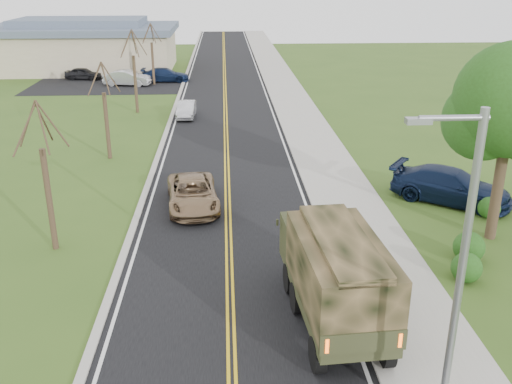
{
  "coord_description": "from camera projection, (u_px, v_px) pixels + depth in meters",
  "views": [
    {
      "loc": [
        -0.06,
        -11.12,
        10.45
      ],
      "look_at": [
        1.19,
        11.21,
        1.8
      ],
      "focal_mm": 40.0,
      "sensor_mm": 36.0,
      "label": 1
    }
  ],
  "objects": [
    {
      "name": "curb_right",
      "position": [
        271.0,
        95.0,
        51.57
      ],
      "size": [
        0.3,
        120.0,
        0.12
      ],
      "primitive_type": "cube",
      "color": "#9E998E",
      "rests_on": "ground"
    },
    {
      "name": "bare_tree_b",
      "position": [
        106.0,
        118.0,
        33.36
      ],
      "size": [
        1.83,
        2.14,
        5.73
      ],
      "color": "#38281C",
      "rests_on": "ground"
    },
    {
      "name": "sidewalk_right",
      "position": [
        290.0,
        95.0,
        51.67
      ],
      "size": [
        3.2,
        120.0,
        0.1
      ],
      "primitive_type": "cube",
      "color": "#9E998E",
      "rests_on": "ground"
    },
    {
      "name": "bare_tree_c",
      "position": [
        135.0,
        77.0,
        44.43
      ],
      "size": [
        2.04,
        2.39,
        6.42
      ],
      "color": "#38281C",
      "rests_on": "ground"
    },
    {
      "name": "lot_car_navy",
      "position": [
        165.0,
        75.0,
        57.85
      ],
      "size": [
        4.79,
        2.0,
        1.38
      ],
      "primitive_type": "imported",
      "rotation": [
        0.0,
        0.0,
        1.56
      ],
      "color": "#101E3D",
      "rests_on": "ground"
    },
    {
      "name": "pickup_navy",
      "position": [
        451.0,
        186.0,
        27.44
      ],
      "size": [
        5.97,
        5.15,
        1.65
      ],
      "primitive_type": "imported",
      "rotation": [
        0.0,
        0.0,
        0.96
      ],
      "color": "black",
      "rests_on": "ground"
    },
    {
      "name": "street_light",
      "position": [
        457.0,
        270.0,
        12.32
      ],
      "size": [
        1.65,
        0.22,
        8.0
      ],
      "color": "gray",
      "rests_on": "ground"
    },
    {
      "name": "road",
      "position": [
        225.0,
        96.0,
        51.38
      ],
      "size": [
        8.0,
        120.0,
        0.01
      ],
      "primitive_type": "cube",
      "color": "black",
      "rests_on": "ground"
    },
    {
      "name": "leafy_tree",
      "position": [
        511.0,
        109.0,
        22.04
      ],
      "size": [
        4.83,
        4.5,
        8.1
      ],
      "color": "#38281C",
      "rests_on": "ground"
    },
    {
      "name": "curb_left",
      "position": [
        179.0,
        96.0,
        51.14
      ],
      "size": [
        0.3,
        120.0,
        0.1
      ],
      "primitive_type": "cube",
      "color": "#9E998E",
      "rests_on": "ground"
    },
    {
      "name": "sedan_silver",
      "position": [
        186.0,
        109.0,
        43.68
      ],
      "size": [
        1.4,
        3.74,
        1.22
      ],
      "primitive_type": "imported",
      "rotation": [
        0.0,
        0.0,
        -0.03
      ],
      "color": "silver",
      "rests_on": "ground"
    },
    {
      "name": "suv_champagne",
      "position": [
        193.0,
        193.0,
        26.89
      ],
      "size": [
        2.81,
        5.17,
        1.38
      ],
      "primitive_type": "imported",
      "rotation": [
        0.0,
        0.0,
        0.11
      ],
      "color": "#8E7050",
      "rests_on": "ground"
    },
    {
      "name": "lot_car_dark",
      "position": [
        83.0,
        74.0,
        58.99
      ],
      "size": [
        3.85,
        1.94,
        1.26
      ],
      "primitive_type": "imported",
      "rotation": [
        0.0,
        0.0,
        1.44
      ],
      "color": "black",
      "rests_on": "ground"
    },
    {
      "name": "lot_car_silver",
      "position": [
        127.0,
        78.0,
        55.83
      ],
      "size": [
        4.76,
        2.27,
        1.51
      ],
      "primitive_type": "imported",
      "rotation": [
        0.0,
        0.0,
        1.42
      ],
      "color": "silver",
      "rests_on": "ground"
    },
    {
      "name": "military_truck",
      "position": [
        334.0,
        270.0,
        17.52
      ],
      "size": [
        2.75,
        6.75,
        3.29
      ],
      "rotation": [
        0.0,
        0.0,
        0.07
      ],
      "color": "black",
      "rests_on": "ground"
    },
    {
      "name": "bare_tree_a",
      "position": [
        47.0,
        188.0,
        22.13
      ],
      "size": [
        1.93,
        2.26,
        6.08
      ],
      "color": "#38281C",
      "rests_on": "ground"
    },
    {
      "name": "commercial_building",
      "position": [
        83.0,
        46.0,
        64.45
      ],
      "size": [
        25.5,
        21.5,
        5.65
      ],
      "color": "tan",
      "rests_on": "ground"
    },
    {
      "name": "bare_tree_d",
      "position": [
        153.0,
        59.0,
        55.68
      ],
      "size": [
        1.88,
        2.2,
        5.91
      ],
      "color": "#38281C",
      "rests_on": "ground"
    }
  ]
}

